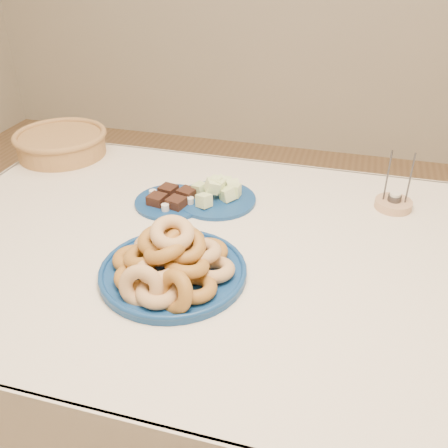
{
  "coord_description": "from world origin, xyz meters",
  "views": [
    {
      "loc": [
        0.28,
        -1.04,
        1.48
      ],
      "look_at": [
        0.0,
        -0.05,
        0.85
      ],
      "focal_mm": 40.0,
      "sensor_mm": 36.0,
      "label": 1
    }
  ],
  "objects": [
    {
      "name": "dining_table",
      "position": [
        0.0,
        0.0,
        0.64
      ],
      "size": [
        1.71,
        1.11,
        0.75
      ],
      "color": "brown",
      "rests_on": "ground"
    },
    {
      "name": "candle_holder",
      "position": [
        0.41,
        0.33,
        0.77
      ],
      "size": [
        0.11,
        0.11,
        0.18
      ],
      "rotation": [
        0.0,
        0.0,
        -0.03
      ],
      "color": "tan",
      "rests_on": "dining_table"
    },
    {
      "name": "melon_plate",
      "position": [
        -0.1,
        0.23,
        0.77
      ],
      "size": [
        0.26,
        0.26,
        0.08
      ],
      "rotation": [
        0.0,
        0.0,
        0.07
      ],
      "color": "navy",
      "rests_on": "dining_table"
    },
    {
      "name": "donut_platter",
      "position": [
        -0.1,
        -0.16,
        0.79
      ],
      "size": [
        0.38,
        0.38,
        0.16
      ],
      "rotation": [
        0.0,
        0.0,
        -0.09
      ],
      "color": "navy",
      "rests_on": "dining_table"
    },
    {
      "name": "wicker_basket",
      "position": [
        -0.73,
        0.41,
        0.8
      ],
      "size": [
        0.41,
        0.41,
        0.09
      ],
      "rotation": [
        0.0,
        0.0,
        -0.28
      ],
      "color": "olive",
      "rests_on": "dining_table"
    },
    {
      "name": "brownie_plate",
      "position": [
        -0.23,
        0.18,
        0.76
      ],
      "size": [
        0.24,
        0.24,
        0.04
      ],
      "rotation": [
        0.0,
        0.0,
        0.1
      ],
      "color": "navy",
      "rests_on": "dining_table"
    },
    {
      "name": "ground",
      "position": [
        0.0,
        0.0,
        0.0
      ],
      "size": [
        5.0,
        5.0,
        0.0
      ],
      "primitive_type": "plane",
      "color": "olive",
      "rests_on": "ground"
    }
  ]
}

